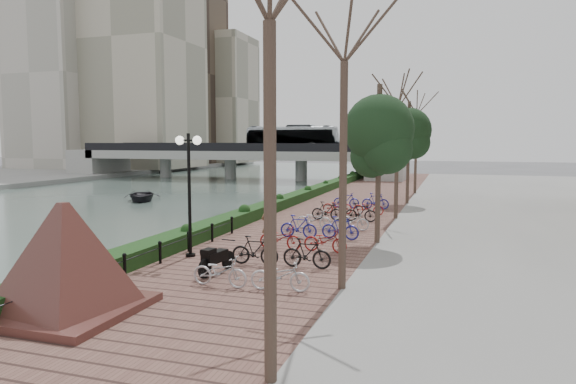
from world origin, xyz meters
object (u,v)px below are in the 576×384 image
at_px(lamppost, 189,167).
at_px(pedestrian, 269,225).
at_px(granite_monument, 65,257).
at_px(motorcycle, 217,258).
at_px(boat, 141,196).

xyz_separation_m(lamppost, pedestrian, (2.13, 2.57, -2.40)).
bearing_deg(lamppost, pedestrian, 50.37).
xyz_separation_m(granite_monument, pedestrian, (2.01, 9.02, -0.52)).
bearing_deg(pedestrian, granite_monument, 65.11).
bearing_deg(granite_monument, motorcycle, 67.79).
distance_m(motorcycle, boat, 25.50).
bearing_deg(pedestrian, lamppost, 38.03).
relative_size(motorcycle, boat, 0.41).
bearing_deg(granite_monument, pedestrian, 77.45).
bearing_deg(pedestrian, motorcycle, 75.73).
height_order(granite_monument, lamppost, lamppost).
xyz_separation_m(motorcycle, boat, (-16.10, 19.77, -0.57)).
xyz_separation_m(granite_monument, motorcycle, (1.86, 4.55, -0.89)).
distance_m(granite_monument, lamppost, 6.71).
xyz_separation_m(granite_monument, boat, (-14.25, 24.32, -1.46)).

